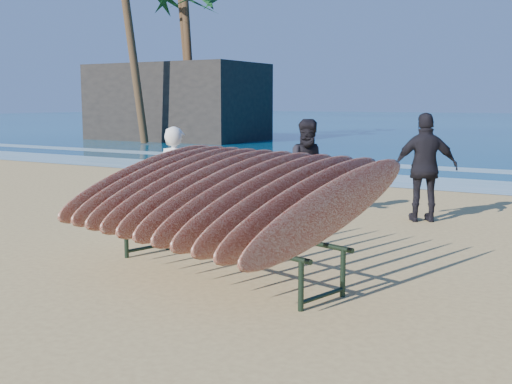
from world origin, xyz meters
TOP-DOWN VIEW (x-y plane):
  - ground at (0.00, 0.00)m, footprint 120.00×120.00m
  - foam_near at (0.00, 10.00)m, footprint 160.00×160.00m
  - foam_far at (0.00, 13.50)m, footprint 160.00×160.00m
  - surfboard_rack at (-0.26, 0.49)m, footprint 3.72×3.30m
  - person_white at (-2.18, 2.10)m, footprint 0.60×0.40m
  - person_dark_a at (-0.99, 4.29)m, footprint 1.04×0.99m
  - person_dark_b at (0.78, 4.97)m, footprint 1.14×0.89m
  - building at (-16.54, 20.86)m, footprint 8.57×4.76m
  - palm_mid at (-16.02, 21.25)m, footprint 5.20×5.20m

SIDE VIEW (x-z plane):
  - ground at x=0.00m, z-range 0.00..0.00m
  - foam_far at x=0.00m, z-range 0.01..0.01m
  - foam_near at x=0.00m, z-range 0.01..0.01m
  - person_white at x=-2.18m, z-range 0.00..1.62m
  - person_dark_a at x=-0.99m, z-range 0.00..1.69m
  - person_dark_b at x=0.78m, z-range 0.00..1.80m
  - surfboard_rack at x=-0.26m, z-range 0.16..1.72m
  - building at x=-16.54m, z-range 0.00..3.81m
  - palm_mid at x=-16.02m, z-range 2.97..10.64m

